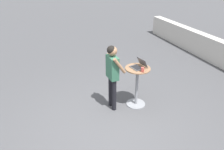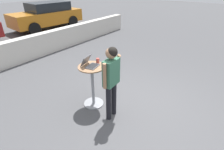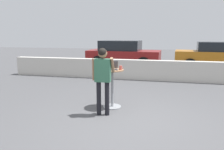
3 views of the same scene
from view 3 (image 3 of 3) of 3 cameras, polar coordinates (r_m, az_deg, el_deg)
ground_plane at (r=5.01m, az=4.02°, el=-12.06°), size 50.00×50.00×0.00m
pavement_kerb at (r=9.46m, az=8.59°, el=1.30°), size 12.23×0.35×0.86m
cafe_table at (r=5.77m, az=0.05°, el=-2.74°), size 0.60×0.60×1.02m
laptop at (r=5.71m, az=-0.00°, el=1.99°), size 0.37×0.38×0.22m
coffee_mug at (r=5.64m, az=2.27°, el=1.90°), size 0.11×0.07×0.11m
standing_person at (r=5.14m, az=-2.45°, el=0.37°), size 0.51×0.37×1.62m
parked_car_near_street at (r=13.31m, az=2.87°, el=5.71°), size 4.41×2.18×1.57m
parked_car_further_down at (r=13.26m, az=25.60°, el=4.61°), size 4.34×2.06×1.53m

